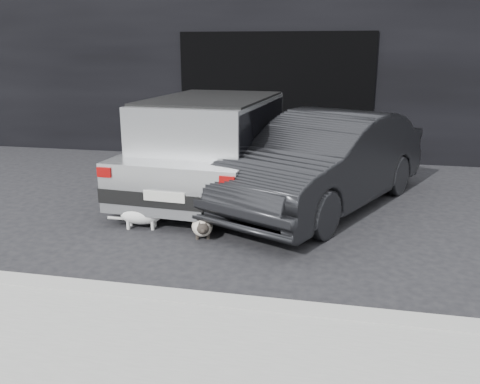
% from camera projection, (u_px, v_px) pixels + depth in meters
% --- Properties ---
extents(ground, '(80.00, 80.00, 0.00)m').
position_uv_depth(ground, '(165.00, 212.00, 7.32)').
color(ground, black).
rests_on(ground, ground).
extents(building_facade, '(34.00, 4.00, 5.00)m').
position_uv_depth(building_facade, '(288.00, 38.00, 12.08)').
color(building_facade, black).
rests_on(building_facade, ground).
extents(garage_opening, '(4.00, 0.10, 2.60)m').
position_uv_depth(garage_opening, '(275.00, 97.00, 10.52)').
color(garage_opening, black).
rests_on(garage_opening, ground).
extents(curb, '(18.00, 0.25, 0.12)m').
position_uv_depth(curb, '(170.00, 300.00, 4.66)').
color(curb, '#969691').
rests_on(curb, ground).
extents(sidewalk, '(18.00, 2.20, 0.11)m').
position_uv_depth(sidewalk, '(112.00, 381.00, 3.54)').
color(sidewalk, '#969691').
rests_on(sidewalk, ground).
extents(silver_hatchback, '(2.34, 4.35, 1.56)m').
position_uv_depth(silver_hatchback, '(215.00, 141.00, 8.10)').
color(silver_hatchback, silver).
rests_on(silver_hatchback, ground).
extents(second_car, '(3.10, 4.43, 1.38)m').
position_uv_depth(second_car, '(325.00, 161.00, 7.40)').
color(second_car, black).
rests_on(second_car, ground).
extents(cat_siamese, '(0.42, 0.75, 0.27)m').
position_uv_depth(cat_siamese, '(202.00, 227.00, 6.37)').
color(cat_siamese, beige).
rests_on(cat_siamese, ground).
extents(cat_white, '(0.81, 0.35, 0.38)m').
position_uv_depth(cat_white, '(144.00, 214.00, 6.65)').
color(cat_white, silver).
rests_on(cat_white, ground).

